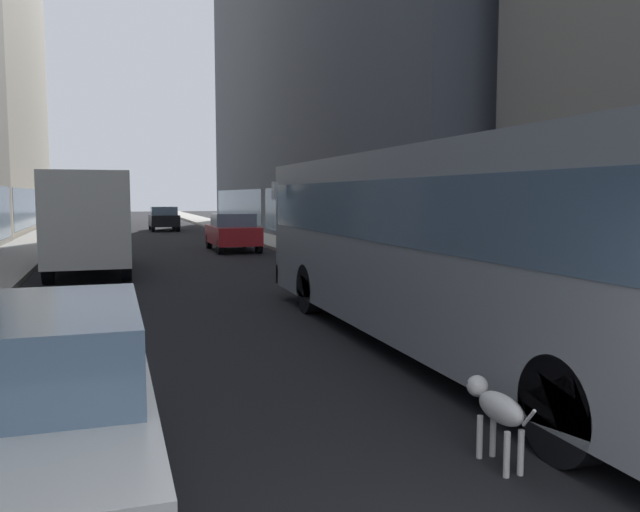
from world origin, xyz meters
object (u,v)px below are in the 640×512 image
at_px(box_truck, 89,219).
at_px(dalmatian_dog, 496,408).
at_px(car_red_coupe, 233,232).
at_px(car_white_van, 19,411).
at_px(transit_bus, 447,235).
at_px(car_black_suv, 164,218).

distance_m(box_truck, dalmatian_dog, 16.85).
relative_size(car_red_coupe, car_white_van, 0.86).
xyz_separation_m(transit_bus, box_truck, (-5.60, 12.39, -0.11)).
relative_size(car_white_van, box_truck, 0.61).
height_order(car_red_coupe, box_truck, box_truck).
xyz_separation_m(transit_bus, dalmatian_dog, (-1.71, -3.96, -1.26)).
bearing_deg(transit_bus, box_truck, 114.32).
relative_size(transit_bus, car_white_van, 2.50).
bearing_deg(car_black_suv, car_white_van, -95.81).
relative_size(car_red_coupe, dalmatian_dog, 4.12).
distance_m(car_red_coupe, car_white_van, 22.87).
xyz_separation_m(car_red_coupe, dalmatian_dog, (-1.71, -22.41, -0.31)).
xyz_separation_m(transit_bus, car_black_suv, (-1.60, 35.56, -0.96)).
distance_m(car_white_van, dalmatian_dog, 3.91).
bearing_deg(car_black_suv, transit_bus, -87.42).
distance_m(transit_bus, car_white_van, 6.80).
bearing_deg(car_white_van, car_black_suv, 84.19).
distance_m(car_black_suv, dalmatian_dog, 39.52).
xyz_separation_m(car_red_coupe, car_white_van, (-5.60, -22.18, 0.00)).
relative_size(transit_bus, dalmatian_dog, 11.98).
distance_m(car_black_suv, car_red_coupe, 17.19).
distance_m(transit_bus, dalmatian_dog, 4.50).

